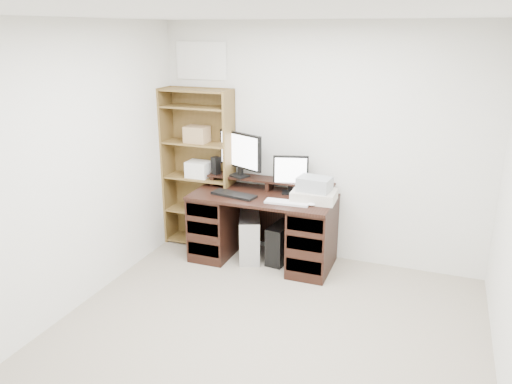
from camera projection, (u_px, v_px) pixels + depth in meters
The scene contains 14 objects.
room at pixel (250, 205), 3.44m from camera, with size 3.54×4.04×2.54m.
desk at pixel (263, 227), 5.34m from camera, with size 1.50×0.70×0.75m.
riser_shelf at pixel (270, 181), 5.38m from camera, with size 1.40×0.22×0.12m.
monitor_wide at pixel (240, 152), 5.39m from camera, with size 0.57×0.29×0.48m.
monitor_small at pixel (291, 173), 5.23m from camera, with size 0.36×0.18×0.40m.
speaker at pixel (216, 166), 5.52m from camera, with size 0.08×0.08×0.20m, color black.
keyboard_black at pixel (234, 195), 5.20m from camera, with size 0.48×0.16×0.03m, color black.
keyboard_white at pixel (287, 203), 4.97m from camera, with size 0.44×0.13×0.02m, color silver.
mouse at pixel (311, 204), 4.90m from camera, with size 0.08×0.05×0.03m, color silver.
printer at pixel (314, 196), 5.04m from camera, with size 0.43×0.33×0.11m, color beige.
basket at pixel (315, 184), 5.00m from camera, with size 0.32×0.23×0.14m, color #979CA1.
tower_silver at pixel (249, 237), 5.45m from camera, with size 0.22×0.49×0.49m, color #BBBEC2.
tower_black at pixel (281, 243), 5.38m from camera, with size 0.23×0.44×0.42m.
bookshelf at pixel (199, 167), 5.65m from camera, with size 0.80×0.30×1.80m.
Camera 1 is at (1.19, -3.02, 2.41)m, focal length 35.00 mm.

